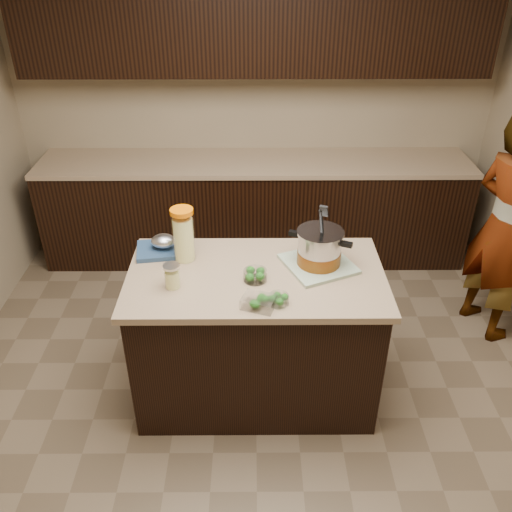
{
  "coord_description": "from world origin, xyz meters",
  "views": [
    {
      "loc": [
        -0.02,
        -2.54,
        2.6
      ],
      "look_at": [
        0.0,
        0.0,
        1.02
      ],
      "focal_mm": 38.0,
      "sensor_mm": 36.0,
      "label": 1
    }
  ],
  "objects_px": {
    "person": "(506,228)",
    "lemonade_pitcher": "(184,237)",
    "stock_pot": "(319,250)",
    "island": "(256,335)"
  },
  "relations": [
    {
      "from": "person",
      "to": "lemonade_pitcher",
      "type": "bearing_deg",
      "value": 82.31
    },
    {
      "from": "lemonade_pitcher",
      "to": "person",
      "type": "relative_size",
      "value": 0.2
    },
    {
      "from": "stock_pot",
      "to": "lemonade_pitcher",
      "type": "bearing_deg",
      "value": -162.09
    },
    {
      "from": "stock_pot",
      "to": "person",
      "type": "distance_m",
      "value": 1.47
    },
    {
      "from": "stock_pot",
      "to": "person",
      "type": "relative_size",
      "value": 0.23
    },
    {
      "from": "island",
      "to": "lemonade_pitcher",
      "type": "bearing_deg",
      "value": 158.15
    },
    {
      "from": "lemonade_pitcher",
      "to": "island",
      "type": "bearing_deg",
      "value": -21.85
    },
    {
      "from": "stock_pot",
      "to": "lemonade_pitcher",
      "type": "distance_m",
      "value": 0.78
    },
    {
      "from": "person",
      "to": "stock_pot",
      "type": "bearing_deg",
      "value": 92.39
    },
    {
      "from": "stock_pot",
      "to": "person",
      "type": "bearing_deg",
      "value": 47.05
    }
  ]
}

